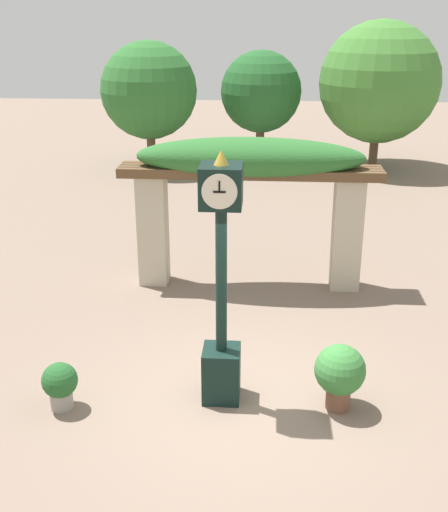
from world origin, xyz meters
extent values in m
plane|color=#7F6B5B|center=(0.00, 0.00, 0.00)|extent=(60.00, 60.00, 0.00)
cube|color=black|center=(-0.23, 0.03, 0.37)|extent=(0.49, 0.49, 0.74)
cylinder|color=black|center=(-0.23, 0.03, 1.70)|extent=(0.15, 0.15, 1.93)
cylinder|color=gold|center=(-0.23, 0.03, 2.68)|extent=(0.23, 0.23, 0.04)
cube|color=black|center=(-0.23, 0.03, 2.96)|extent=(0.51, 0.51, 0.51)
cylinder|color=beige|center=(-0.23, -0.23, 2.96)|extent=(0.42, 0.02, 0.42)
cylinder|color=beige|center=(-0.23, 0.30, 2.96)|extent=(0.42, 0.02, 0.42)
cube|color=black|center=(-0.23, -0.25, 2.96)|extent=(0.15, 0.01, 0.02)
cube|color=black|center=(-0.23, -0.25, 3.02)|extent=(0.02, 0.01, 0.14)
cone|color=gold|center=(-0.23, 0.03, 3.30)|extent=(0.18, 0.18, 0.18)
cube|color=#BCB299|center=(-1.80, 3.89, 1.06)|extent=(0.52, 0.52, 2.11)
cube|color=#BCB299|center=(1.80, 3.89, 1.06)|extent=(0.52, 0.52, 2.11)
cube|color=brown|center=(0.00, 3.63, 2.20)|extent=(4.73, 0.15, 0.17)
cube|color=brown|center=(0.00, 3.81, 2.20)|extent=(4.73, 0.15, 0.17)
cube|color=brown|center=(0.00, 3.98, 2.20)|extent=(4.73, 0.15, 0.17)
cube|color=brown|center=(0.00, 4.16, 2.20)|extent=(4.73, 0.15, 0.17)
ellipsoid|color=#2D6B2D|center=(0.00, 3.89, 2.46)|extent=(4.11, 1.12, 0.70)
cylinder|color=brown|center=(1.32, -0.11, 0.16)|extent=(0.32, 0.32, 0.32)
sphere|color=#387A38|center=(1.32, -0.11, 0.57)|extent=(0.67, 0.67, 0.67)
cylinder|color=gray|center=(-2.32, -0.37, 0.12)|extent=(0.30, 0.30, 0.25)
sphere|color=#235B28|center=(-2.32, -0.37, 0.42)|extent=(0.47, 0.47, 0.47)
cylinder|color=brown|center=(-3.51, 13.27, 0.71)|extent=(0.28, 0.28, 1.43)
sphere|color=#2D6B2D|center=(-3.51, 13.27, 2.50)|extent=(3.07, 3.07, 3.07)
cylinder|color=brown|center=(0.04, 14.24, 0.72)|extent=(0.28, 0.28, 1.44)
sphere|color=#235B28|center=(0.04, 14.24, 2.37)|extent=(2.66, 2.66, 2.66)
cylinder|color=brown|center=(3.78, 13.78, 0.71)|extent=(0.28, 0.28, 1.42)
sphere|color=#427F33|center=(3.78, 13.78, 2.75)|extent=(3.81, 3.81, 3.81)
camera|label=1|loc=(0.31, -7.39, 4.94)|focal=45.00mm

